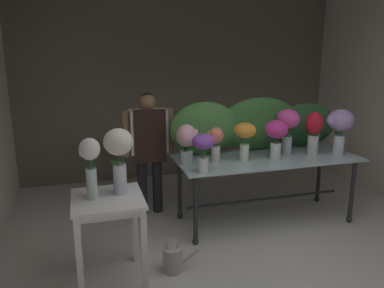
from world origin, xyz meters
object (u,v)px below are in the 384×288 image
vase_crimson_anemones (314,130)px  vase_cream_lisianthus_tall (119,152)px  florist (149,141)px  side_table_white (108,210)px  vase_lilac_hydrangea (340,125)px  vase_blush_tulips (186,141)px  watering_can (173,259)px  vase_magenta_ranunculus (276,134)px  display_table_glass (266,166)px  vase_violet_lilies (203,147)px  vase_white_roses_tall (90,162)px  vase_coral_dahlias (215,142)px  vase_sunset_snapdragons (245,136)px  vase_fuchsia_peonies (288,124)px

vase_crimson_anemones → vase_cream_lisianthus_tall: (-2.33, -0.64, 0.08)m
florist → side_table_white: bearing=-113.9°
florist → vase_lilac_hydrangea: bearing=-19.5°
vase_blush_tulips → watering_can: size_ratio=1.25×
vase_magenta_ranunculus → vase_blush_tulips: bearing=174.8°
display_table_glass → vase_violet_lilies: (-0.88, -0.33, 0.39)m
vase_lilac_hydrangea → vase_white_roses_tall: bearing=-168.0°
vase_coral_dahlias → vase_white_roses_tall: (-1.35, -0.73, 0.09)m
vase_sunset_snapdragons → vase_coral_dahlias: vase_sunset_snapdragons is taller
vase_magenta_ranunculus → florist: bearing=152.0°
vase_lilac_hydrangea → vase_magenta_ranunculus: size_ratio=1.21×
vase_violet_lilies → watering_can: 1.13m
florist → watering_can: (-0.04, -1.38, -0.81)m
vase_blush_tulips → watering_can: 1.25m
vase_blush_tulips → watering_can: (-0.34, -0.76, -0.93)m
vase_lilac_hydrangea → vase_blush_tulips: (-1.82, 0.14, -0.10)m
vase_crimson_anemones → watering_can: size_ratio=1.45×
display_table_glass → vase_magenta_ranunculus: size_ratio=4.74×
vase_crimson_anemones → watering_can: 2.23m
florist → vase_fuchsia_peonies: florist is taller
vase_blush_tulips → vase_white_roses_tall: 1.27m
display_table_glass → vase_blush_tulips: size_ratio=4.82×
vase_coral_dahlias → vase_cream_lisianthus_tall: (-1.11, -0.66, 0.15)m
vase_sunset_snapdragons → vase_coral_dahlias: size_ratio=1.11×
display_table_glass → vase_magenta_ranunculus: (0.05, -0.10, 0.41)m
florist → vase_fuchsia_peonies: (1.55, -0.55, 0.22)m
florist → vase_magenta_ranunculus: bearing=-28.0°
vase_blush_tulips → watering_can: bearing=-114.2°
vase_magenta_ranunculus → vase_coral_dahlias: vase_magenta_ranunculus is taller
florist → vase_cream_lisianthus_tall: bearing=-110.4°
vase_lilac_hydrangea → vase_cream_lisianthus_tall: vase_cream_lisianthus_tall is taller
side_table_white → vase_magenta_ranunculus: vase_magenta_ranunculus is taller
florist → watering_can: 1.60m
watering_can → vase_sunset_snapdragons: bearing=34.8°
vase_magenta_ranunculus → vase_fuchsia_peonies: size_ratio=0.83×
vase_lilac_hydrangea → vase_fuchsia_peonies: 0.60m
display_table_glass → vase_white_roses_tall: size_ratio=4.01×
display_table_glass → vase_cream_lisianthus_tall: 1.95m
florist → vase_fuchsia_peonies: bearing=-19.6°
vase_magenta_ranunculus → vase_crimson_anemones: size_ratio=0.88×
vase_coral_dahlias → vase_violet_lilies: 0.39m
vase_crimson_anemones → watering_can: (-1.88, -0.72, -0.97)m
vase_magenta_ranunculus → vase_sunset_snapdragons: bearing=176.4°
vase_magenta_ranunculus → vase_fuchsia_peonies: vase_fuchsia_peonies is taller
vase_violet_lilies → vase_sunset_snapdragons: bearing=24.2°
florist → vase_blush_tulips: (0.31, -0.61, 0.12)m
side_table_white → vase_magenta_ranunculus: (1.93, 0.65, 0.41)m
vase_white_roses_tall → watering_can: 1.21m
side_table_white → vase_fuchsia_peonies: 2.35m
vase_magenta_ranunculus → vase_blush_tulips: vase_magenta_ranunculus is taller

